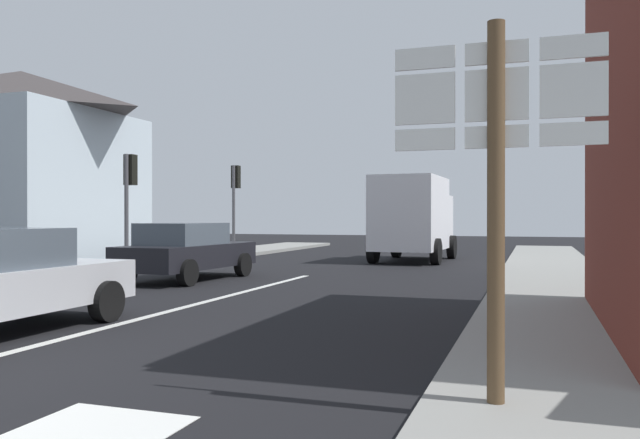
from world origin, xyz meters
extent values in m
plane|color=black|center=(0.00, 10.00, 0.00)|extent=(80.00, 80.00, 0.00)
cube|color=gray|center=(6.40, 8.00, 0.07)|extent=(2.67, 44.00, 0.14)
cube|color=gray|center=(-6.40, 8.00, 0.07)|extent=(2.67, 44.00, 0.14)
cube|color=silver|center=(0.00, 6.00, 0.01)|extent=(0.16, 12.00, 0.01)
cube|color=silver|center=(-12.57, 14.86, 2.78)|extent=(7.02, 6.84, 5.55)
pyramid|color=#383333|center=(-12.57, 14.86, 6.36)|extent=(7.38, 7.19, 1.62)
cube|color=silver|center=(-12.57, 18.88, 0.35)|extent=(4.21, 1.20, 0.70)
cylinder|color=black|center=(-2.08, 3.81, 0.32)|extent=(0.22, 0.64, 0.64)
cylinder|color=black|center=(-0.33, 3.81, 0.32)|extent=(0.22, 0.64, 0.64)
cube|color=black|center=(-2.55, 10.04, 0.62)|extent=(1.97, 4.29, 0.60)
cube|color=#47515B|center=(-2.56, 9.79, 1.19)|extent=(1.66, 2.18, 0.55)
cylinder|color=black|center=(-3.35, 11.44, 0.32)|extent=(0.25, 0.65, 0.64)
cylinder|color=black|center=(-1.60, 11.35, 0.32)|extent=(0.25, 0.65, 0.64)
cylinder|color=black|center=(-3.49, 8.74, 0.32)|extent=(0.25, 0.65, 0.64)
cylinder|color=black|center=(-1.75, 8.65, 0.32)|extent=(0.25, 0.65, 0.64)
cube|color=silver|center=(1.73, 18.15, 1.75)|extent=(2.32, 3.77, 2.60)
cube|color=silver|center=(1.81, 20.65, 1.45)|extent=(2.13, 1.37, 2.00)
cube|color=#47515B|center=(1.82, 20.70, 2.25)|extent=(1.76, 0.16, 0.70)
cylinder|color=black|center=(0.71, 20.64, 0.45)|extent=(0.31, 0.91, 0.90)
cylinder|color=black|center=(2.91, 20.57, 0.45)|extent=(0.31, 0.91, 0.90)
cylinder|color=black|center=(0.60, 17.24, 0.45)|extent=(0.31, 0.91, 0.90)
cylinder|color=black|center=(2.80, 17.17, 0.45)|extent=(0.31, 0.91, 0.90)
cylinder|color=brown|center=(5.66, 0.81, 1.60)|extent=(0.14, 0.14, 3.20)
cube|color=white|center=(5.08, 0.86, 2.96)|extent=(0.50, 0.03, 0.18)
cube|color=black|center=(5.08, 0.88, 2.96)|extent=(0.43, 0.01, 0.13)
cube|color=white|center=(5.08, 0.86, 2.62)|extent=(0.50, 0.03, 0.42)
cube|color=black|center=(5.08, 0.88, 2.62)|extent=(0.43, 0.01, 0.32)
cube|color=white|center=(5.08, 0.86, 2.28)|extent=(0.50, 0.03, 0.18)
cube|color=black|center=(5.08, 0.88, 2.28)|extent=(0.43, 0.01, 0.13)
cube|color=white|center=(5.66, 0.86, 2.96)|extent=(0.50, 0.03, 0.18)
cube|color=black|center=(5.66, 0.88, 2.96)|extent=(0.43, 0.01, 0.13)
cube|color=white|center=(5.66, 0.86, 2.62)|extent=(0.50, 0.03, 0.42)
cube|color=black|center=(5.66, 0.88, 2.62)|extent=(0.43, 0.01, 0.32)
cube|color=white|center=(5.66, 0.86, 2.28)|extent=(0.50, 0.03, 0.18)
cube|color=black|center=(5.66, 0.88, 2.28)|extent=(0.43, 0.01, 0.13)
cube|color=white|center=(6.24, 0.86, 2.96)|extent=(0.50, 0.03, 0.18)
cube|color=black|center=(6.24, 0.88, 2.96)|extent=(0.43, 0.01, 0.13)
cube|color=white|center=(6.24, 0.86, 2.62)|extent=(0.50, 0.03, 0.42)
cube|color=black|center=(6.24, 0.88, 2.62)|extent=(0.43, 0.01, 0.32)
cube|color=white|center=(6.24, 0.86, 2.28)|extent=(0.50, 0.03, 0.18)
cube|color=black|center=(6.24, 0.88, 2.28)|extent=(0.43, 0.01, 0.13)
cylinder|color=#47474C|center=(-5.37, 11.37, 1.73)|extent=(0.12, 0.12, 3.47)
cube|color=black|center=(-5.37, 11.57, 3.02)|extent=(0.30, 0.28, 0.90)
sphere|color=#360303|center=(-5.37, 11.71, 3.29)|extent=(0.18, 0.18, 0.18)
sphere|color=orange|center=(-5.37, 11.71, 3.01)|extent=(0.18, 0.18, 0.18)
sphere|color=black|center=(-5.37, 11.71, 2.73)|extent=(0.18, 0.18, 0.18)
cylinder|color=#47474C|center=(-5.37, 18.37, 1.84)|extent=(0.12, 0.12, 3.67)
cube|color=black|center=(-5.37, 18.57, 3.22)|extent=(0.30, 0.28, 0.90)
sphere|color=#360303|center=(-5.37, 18.71, 3.49)|extent=(0.18, 0.18, 0.18)
sphere|color=orange|center=(-5.37, 18.71, 3.21)|extent=(0.18, 0.18, 0.18)
sphere|color=black|center=(-5.37, 18.71, 2.93)|extent=(0.18, 0.18, 0.18)
camera|label=1|loc=(5.95, -4.48, 1.63)|focal=35.80mm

